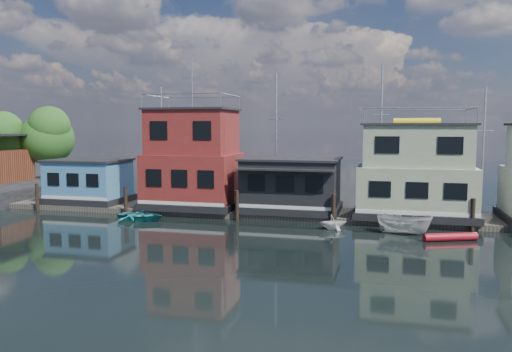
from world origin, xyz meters
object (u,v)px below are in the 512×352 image
(houseboat_green, at_px, (415,172))
(red_kayak, at_px, (450,237))
(houseboat_red, at_px, (193,161))
(motorboat, at_px, (404,224))
(houseboat_dark, at_px, (291,185))
(dinghy_teal, at_px, (141,216))
(houseboat_blue, at_px, (89,181))
(dinghy_white, at_px, (333,222))

(houseboat_green, bearing_deg, red_kayak, -73.19)
(houseboat_red, distance_m, motorboat, 17.18)
(houseboat_dark, height_order, red_kayak, houseboat_dark)
(houseboat_green, distance_m, motorboat, 5.65)
(houseboat_dark, bearing_deg, red_kayak, -28.72)
(houseboat_dark, bearing_deg, houseboat_red, 179.86)
(houseboat_red, bearing_deg, dinghy_teal, -115.80)
(houseboat_blue, distance_m, red_kayak, 28.97)
(motorboat, xyz_separation_m, dinghy_white, (-4.51, 0.53, -0.19))
(dinghy_teal, relative_size, dinghy_white, 1.81)
(houseboat_red, relative_size, motorboat, 3.32)
(houseboat_dark, relative_size, dinghy_white, 3.89)
(houseboat_red, distance_m, dinghy_white, 12.89)
(houseboat_red, relative_size, dinghy_white, 6.23)
(houseboat_green, bearing_deg, dinghy_teal, -166.34)
(houseboat_red, height_order, red_kayak, houseboat_red)
(houseboat_dark, relative_size, dinghy_teal, 2.14)
(houseboat_dark, height_order, houseboat_green, houseboat_green)
(motorboat, xyz_separation_m, dinghy_teal, (-18.40, 0.11, -0.33))
(houseboat_blue, relative_size, houseboat_green, 0.76)
(houseboat_blue, xyz_separation_m, dinghy_white, (21.12, -4.26, -1.70))
(houseboat_red, height_order, dinghy_white, houseboat_red)
(houseboat_green, relative_size, red_kayak, 2.53)
(houseboat_red, bearing_deg, houseboat_dark, -0.14)
(houseboat_red, xyz_separation_m, red_kayak, (18.79, -5.93, -3.86))
(dinghy_teal, bearing_deg, dinghy_white, -86.96)
(houseboat_blue, height_order, red_kayak, houseboat_blue)
(houseboat_blue, xyz_separation_m, red_kayak, (28.29, -5.93, -1.96))
(houseboat_blue, relative_size, houseboat_dark, 0.86)
(houseboat_dark, xyz_separation_m, dinghy_white, (3.62, -4.24, -1.92))
(motorboat, bearing_deg, dinghy_white, 103.05)
(houseboat_green, height_order, dinghy_white, houseboat_green)
(houseboat_green, bearing_deg, dinghy_white, -141.61)
(houseboat_green, distance_m, dinghy_teal, 20.08)
(houseboat_green, xyz_separation_m, red_kayak, (1.79, -5.93, -3.31))
(motorboat, height_order, red_kayak, motorboat)
(houseboat_green, xyz_separation_m, dinghy_teal, (-19.26, -4.68, -3.19))
(red_kayak, bearing_deg, houseboat_dark, 129.34)
(dinghy_white, bearing_deg, dinghy_teal, 65.16)
(houseboat_red, xyz_separation_m, motorboat, (16.14, -4.79, -3.41))
(houseboat_red, bearing_deg, motorboat, -16.54)
(motorboat, bearing_deg, red_kayak, -93.48)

